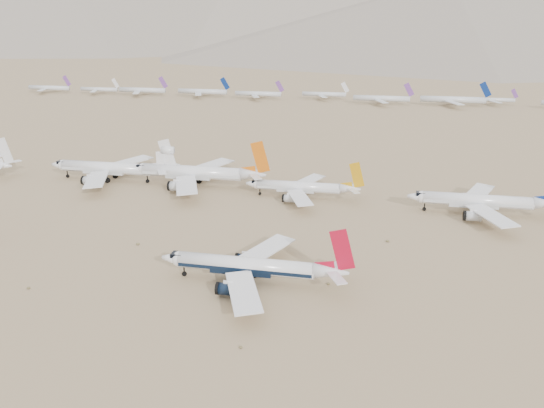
{
  "coord_description": "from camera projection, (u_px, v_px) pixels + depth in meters",
  "views": [
    {
      "loc": [
        34.4,
        -111.49,
        59.21
      ],
      "look_at": [
        3.38,
        36.58,
        7.0
      ],
      "focal_mm": 35.0,
      "sensor_mm": 36.0,
      "label": 1
    }
  ],
  "objects": [
    {
      "name": "ground",
      "position": [
        228.0,
        278.0,
        129.13
      ],
      "size": [
        7000.0,
        7000.0,
        0.0
      ],
      "primitive_type": "plane",
      "color": "#876A4E",
      "rests_on": "ground"
    },
    {
      "name": "main_airliner",
      "position": [
        253.0,
        266.0,
        125.41
      ],
      "size": [
        44.29,
        43.25,
        15.63
      ],
      "color": "white",
      "rests_on": "ground"
    },
    {
      "name": "row2_navy_widebody",
      "position": [
        483.0,
        201.0,
        170.1
      ],
      "size": [
        45.61,
        44.6,
        16.23
      ],
      "color": "white",
      "rests_on": "ground"
    },
    {
      "name": "row2_gold_tail",
      "position": [
        303.0,
        187.0,
        186.57
      ],
      "size": [
        39.64,
        38.77,
        14.11
      ],
      "color": "white",
      "rests_on": "ground"
    },
    {
      "name": "row2_orange_tail",
      "position": [
        197.0,
        173.0,
        199.6
      ],
      "size": [
        52.14,
        51.01,
        18.6
      ],
      "color": "white",
      "rests_on": "ground"
    },
    {
      "name": "row2_white_trijet",
      "position": [
        113.0,
        168.0,
        206.45
      ],
      "size": [
        50.1,
        48.96,
        17.75
      ],
      "color": "white",
      "rests_on": "ground"
    },
    {
      "name": "distant_storage_row",
      "position": [
        288.0,
        94.0,
        419.75
      ],
      "size": [
        456.65,
        55.57,
        15.93
      ],
      "color": "silver",
      "rests_on": "ground"
    },
    {
      "name": "desert_scrub",
      "position": [
        138.0,
        331.0,
        106.68
      ],
      "size": [
        247.37,
        121.67,
        0.63
      ],
      "color": "brown",
      "rests_on": "ground"
    }
  ]
}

